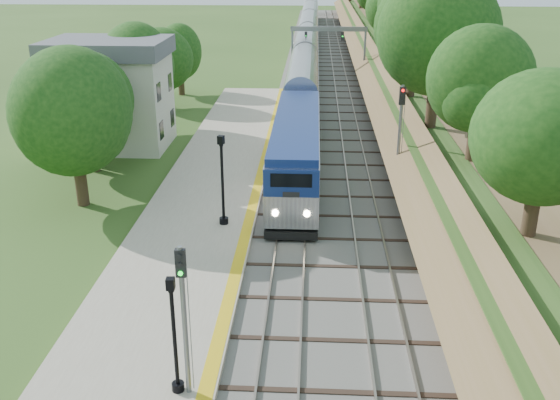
# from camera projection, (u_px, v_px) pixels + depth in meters

# --- Properties ---
(trackbed) EXTENTS (9.50, 170.00, 0.28)m
(trackbed) POSITION_uv_depth(u_px,v_px,m) (323.00, 74.00, 74.75)
(trackbed) COLOR #4C4944
(trackbed) RESTS_ON ground
(platform) EXTENTS (6.40, 68.00, 0.38)m
(platform) POSITION_uv_depth(u_px,v_px,m) (198.00, 219.00, 34.32)
(platform) COLOR gray
(platform) RESTS_ON ground
(yellow_stripe) EXTENTS (0.55, 68.00, 0.01)m
(yellow_stripe) POSITION_uv_depth(u_px,v_px,m) (250.00, 217.00, 34.10)
(yellow_stripe) COLOR gold
(yellow_stripe) RESTS_ON platform
(embankment) EXTENTS (10.64, 170.00, 11.70)m
(embankment) POSITION_uv_depth(u_px,v_px,m) (394.00, 59.00, 73.61)
(embankment) COLOR brown
(embankment) RESTS_ON ground
(station_building) EXTENTS (8.60, 6.60, 8.00)m
(station_building) POSITION_uv_depth(u_px,v_px,m) (112.00, 93.00, 46.28)
(station_building) COLOR beige
(station_building) RESTS_ON ground
(signal_gantry) EXTENTS (8.40, 0.38, 6.20)m
(signal_gantry) POSITION_uv_depth(u_px,v_px,m) (328.00, 40.00, 68.31)
(signal_gantry) COLOR slate
(signal_gantry) RESTS_ON ground
(trees_behind_platform) EXTENTS (7.82, 53.32, 7.21)m
(trees_behind_platform) POSITION_uv_depth(u_px,v_px,m) (110.00, 119.00, 37.33)
(trees_behind_platform) COLOR #332316
(trees_behind_platform) RESTS_ON ground
(train) EXTENTS (2.82, 113.20, 4.14)m
(train) POSITION_uv_depth(u_px,v_px,m) (307.00, 46.00, 82.50)
(train) COLOR black
(train) RESTS_ON trackbed
(lamppost_mid) EXTENTS (0.42, 0.42, 4.22)m
(lamppost_mid) POSITION_uv_depth(u_px,v_px,m) (175.00, 342.00, 20.02)
(lamppost_mid) COLOR black
(lamppost_mid) RESTS_ON platform
(lamppost_far) EXTENTS (0.48, 0.48, 4.86)m
(lamppost_far) POSITION_uv_depth(u_px,v_px,m) (223.00, 185.00, 32.52)
(lamppost_far) COLOR black
(lamppost_far) RESTS_ON platform
(signal_platform) EXTENTS (0.31, 0.25, 5.34)m
(signal_platform) POSITION_uv_depth(u_px,v_px,m) (184.00, 306.00, 19.44)
(signal_platform) COLOR slate
(signal_platform) RESTS_ON platform
(signal_farside) EXTENTS (0.36, 0.29, 6.55)m
(signal_farside) POSITION_uv_depth(u_px,v_px,m) (400.00, 127.00, 37.20)
(signal_farside) COLOR slate
(signal_farside) RESTS_ON ground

